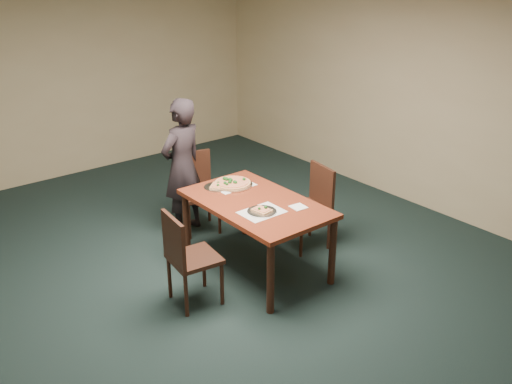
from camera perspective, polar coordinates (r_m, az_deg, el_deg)
ground at (r=5.60m, az=-1.60°, el=-9.65°), size 8.00×8.00×0.00m
room_shell at (r=4.88m, az=-1.83°, el=7.78°), size 8.00×8.00×8.00m
dining_table at (r=5.63m, az=0.00°, el=-1.80°), size 0.90×1.50×0.75m
chair_far at (r=6.59m, az=-5.98°, el=0.54°), size 0.52×0.52×0.91m
chair_left at (r=5.17m, az=-6.99°, el=-6.20°), size 0.47×0.47×0.91m
chair_right at (r=6.19m, az=5.71°, el=-0.97°), size 0.48×0.48×0.91m
diner at (r=6.45m, az=-7.38°, el=2.52°), size 0.64×0.49×1.57m
placemat_main at (r=5.98m, az=-2.35°, el=0.70°), size 0.42×0.32×0.00m
placemat_near at (r=5.37m, az=0.58°, el=-2.01°), size 0.40×0.30×0.00m
pizza_pan at (r=5.98m, az=-2.37°, el=0.90°), size 0.42×0.42×0.07m
slice_plate_near at (r=5.36m, az=0.59°, el=-1.89°), size 0.28×0.28×0.06m
slice_plate_far at (r=5.93m, az=-3.88°, el=0.57°), size 0.28×0.28×0.05m
napkin at (r=5.48m, az=4.26°, el=-1.50°), size 0.15×0.15×0.01m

